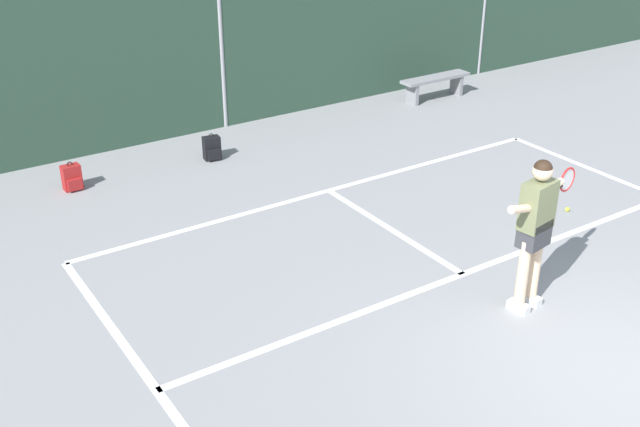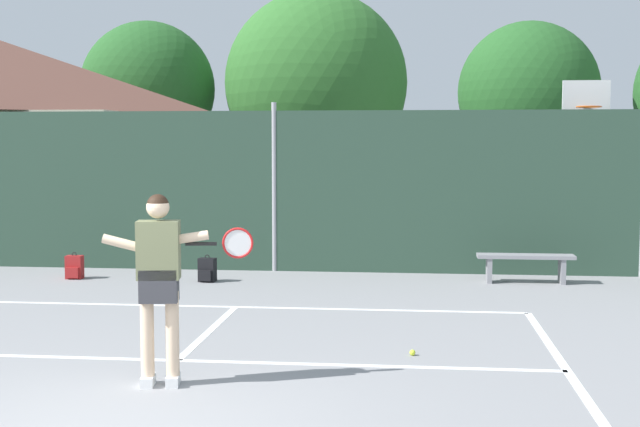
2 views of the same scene
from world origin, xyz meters
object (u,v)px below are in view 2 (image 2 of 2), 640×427
(tennis_ball, at_px, (412,353))
(courtside_bench, at_px, (525,262))
(tennis_player, at_px, (160,272))
(backpack_red, at_px, (74,268))
(basketball_hoop, at_px, (585,145))
(backpack_black, at_px, (207,270))

(tennis_ball, height_order, courtside_bench, courtside_bench)
(tennis_player, xyz_separation_m, backpack_red, (-3.40, 6.18, -0.92))
(basketball_hoop, height_order, courtside_bench, basketball_hoop)
(backpack_red, bearing_deg, tennis_ball, -39.27)
(backpack_red, bearing_deg, tennis_player, -61.17)
(tennis_ball, height_order, backpack_black, backpack_black)
(courtside_bench, bearing_deg, backpack_black, -175.23)
(backpack_red, distance_m, courtside_bench, 7.70)
(backpack_red, bearing_deg, basketball_hoop, 18.57)
(basketball_hoop, xyz_separation_m, tennis_player, (-5.73, -9.25, -1.20))
(tennis_ball, distance_m, backpack_red, 7.51)
(basketball_hoop, distance_m, courtside_bench, 3.63)
(tennis_player, distance_m, courtside_bench, 7.87)
(tennis_player, distance_m, tennis_ball, 3.00)
(basketball_hoop, distance_m, backpack_red, 9.87)
(tennis_player, xyz_separation_m, courtside_bench, (4.29, 6.55, -0.75))
(tennis_player, bearing_deg, basketball_hoop, 58.21)
(basketball_hoop, relative_size, courtside_bench, 2.22)
(tennis_ball, distance_m, courtside_bench, 5.47)
(courtside_bench, bearing_deg, basketball_hoop, 61.86)
(basketball_hoop, xyz_separation_m, backpack_red, (-9.13, -3.07, -2.12))
(backpack_red, relative_size, courtside_bench, 0.29)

